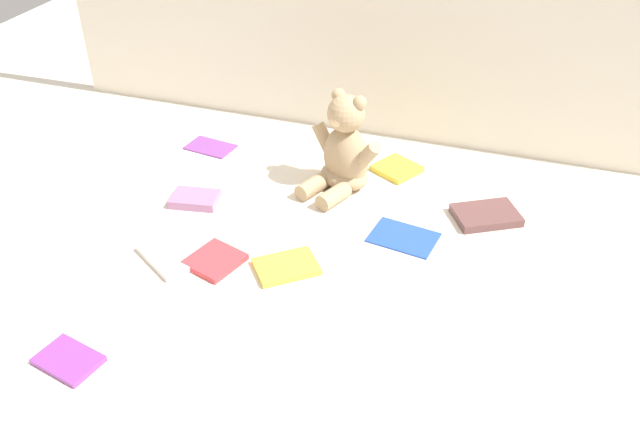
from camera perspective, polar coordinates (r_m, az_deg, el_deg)
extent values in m
plane|color=silver|center=(1.43, 1.75, -1.23)|extent=(3.20, 3.20, 0.00)
cube|color=silver|center=(1.67, 6.78, 17.02)|extent=(1.83, 0.03, 0.67)
ellipsoid|color=tan|center=(1.54, 2.25, 4.89)|extent=(0.14, 0.12, 0.15)
ellipsoid|color=tan|center=(1.56, 2.11, 3.29)|extent=(0.15, 0.13, 0.05)
sphere|color=tan|center=(1.48, 2.24, 8.54)|extent=(0.11, 0.11, 0.08)
ellipsoid|color=beige|center=(1.46, 1.45, 7.91)|extent=(0.04, 0.04, 0.03)
sphere|color=tan|center=(1.49, 1.59, 10.08)|extent=(0.04, 0.04, 0.03)
sphere|color=tan|center=(1.46, 3.41, 9.43)|extent=(0.04, 0.04, 0.03)
cylinder|color=tan|center=(1.55, 0.39, 6.41)|extent=(0.08, 0.06, 0.08)
cylinder|color=tan|center=(1.49, 4.03, 4.92)|extent=(0.08, 0.06, 0.08)
cylinder|color=tan|center=(1.53, -0.63, 2.33)|extent=(0.07, 0.09, 0.04)
cylinder|color=tan|center=(1.49, 1.17, 1.49)|extent=(0.07, 0.09, 0.04)
cube|color=gold|center=(1.63, 6.59, 3.84)|extent=(0.13, 0.13, 0.01)
cube|color=purple|center=(1.21, -20.73, -11.65)|extent=(0.12, 0.09, 0.01)
cube|color=#A96D9B|center=(1.53, -10.65, 1.23)|extent=(0.11, 0.09, 0.02)
cube|color=#D13A41|center=(1.34, -8.99, -3.99)|extent=(0.12, 0.12, 0.01)
cube|color=#823D97|center=(1.75, -9.37, 5.69)|extent=(0.13, 0.09, 0.01)
cube|color=yellow|center=(1.32, -2.89, -4.56)|extent=(0.15, 0.14, 0.01)
cube|color=brown|center=(1.49, 14.03, -0.14)|extent=(0.17, 0.15, 0.02)
cube|color=white|center=(1.38, -12.57, -3.46)|extent=(0.16, 0.15, 0.01)
cube|color=#254EB2|center=(1.41, 7.16, -1.99)|extent=(0.15, 0.12, 0.01)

